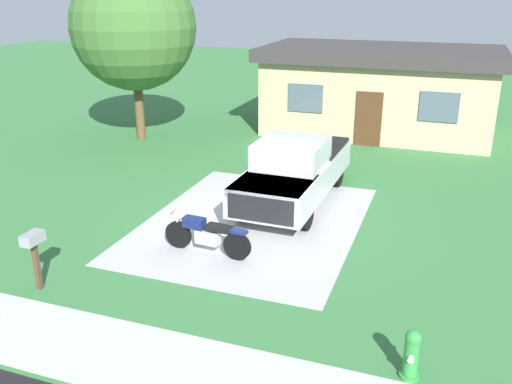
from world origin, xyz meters
name	(u,v)px	position (x,y,z in m)	size (l,w,h in m)	color
ground_plane	(253,222)	(0.00, 0.00, 0.00)	(80.00, 80.00, 0.00)	#35703B
driveway_pad	(253,222)	(0.00, 0.00, 0.00)	(5.42, 7.09, 0.01)	#ACACAC
sidewalk_strip	(131,357)	(0.00, -6.00, 0.00)	(36.00, 1.80, 0.01)	#B4B4AF
motorcycle	(206,235)	(-0.41, -2.04, 0.47)	(2.21, 0.70, 1.09)	black
pickup_truck	(296,169)	(0.60, 1.92, 0.95)	(2.13, 5.67, 1.90)	black
fire_hydrant	(411,355)	(4.46, -4.94, 0.43)	(0.32, 0.40, 0.87)	#2D8C38
mailbox	(34,246)	(-2.97, -4.68, 0.98)	(0.26, 0.48, 1.26)	#4C3823
shade_tree	(133,27)	(-7.19, 6.44, 4.38)	(4.79, 4.79, 6.78)	brown
neighbor_house	(379,89)	(1.62, 11.03, 1.79)	(9.60, 5.60, 3.50)	tan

